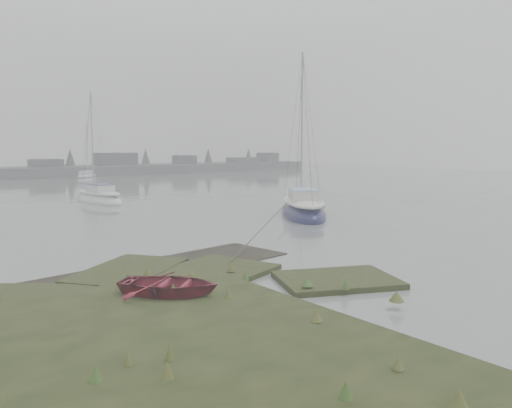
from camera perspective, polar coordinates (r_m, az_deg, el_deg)
name	(u,v)px	position (r m, az deg, el deg)	size (l,w,h in m)	color
ground	(34,201)	(42.11, -24.00, 0.33)	(160.00, 160.00, 0.00)	slate
far_shoreline	(154,168)	(81.65, -11.59, 4.08)	(60.00, 8.00, 4.15)	#4C4F51
sailboat_main	(303,210)	(30.21, 5.42, -0.73)	(6.45, 7.51, 10.60)	#111138
sailboat_white	(99,199)	(39.30, -17.50, 0.59)	(2.43, 6.42, 8.92)	white
sailboat_far_b	(87,179)	(63.72, -18.78, 2.69)	(4.84, 5.96, 8.28)	#A9AFB3
dinghy	(169,284)	(13.62, -9.89, -9.03)	(1.91, 2.67, 0.55)	maroon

